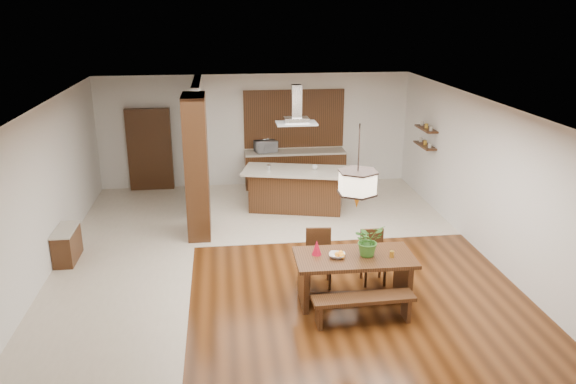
{
  "coord_description": "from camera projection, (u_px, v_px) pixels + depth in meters",
  "views": [
    {
      "loc": [
        -0.9,
        -9.78,
        4.54
      ],
      "look_at": [
        0.3,
        0.0,
        1.25
      ],
      "focal_mm": 35.0,
      "sensor_mm": 36.0,
      "label": 1
    }
  ],
  "objects": [
    {
      "name": "room_shell",
      "position": [
        271.0,
        150.0,
        10.09
      ],
      "size": [
        9.0,
        9.04,
        2.92
      ],
      "color": "#391C0A",
      "rests_on": "ground"
    },
    {
      "name": "tile_hallway",
      "position": [
        125.0,
        262.0,
        10.43
      ],
      "size": [
        2.5,
        9.0,
        0.01
      ],
      "primitive_type": "cube",
      "color": "beige",
      "rests_on": "ground"
    },
    {
      "name": "tile_kitchen",
      "position": [
        315.0,
        207.0,
        13.24
      ],
      "size": [
        5.5,
        4.0,
        0.01
      ],
      "primitive_type": "cube",
      "color": "beige",
      "rests_on": "ground"
    },
    {
      "name": "soffit_band",
      "position": [
        271.0,
        104.0,
        9.83
      ],
      "size": [
        8.0,
        9.0,
        0.02
      ],
      "primitive_type": "cube",
      "color": "#412310",
      "rests_on": "room_shell"
    },
    {
      "name": "partition_pier",
      "position": [
        197.0,
        167.0,
        11.26
      ],
      "size": [
        0.45,
        1.0,
        2.9
      ],
      "primitive_type": "cube",
      "color": "black",
      "rests_on": "ground"
    },
    {
      "name": "partition_stub",
      "position": [
        200.0,
        143.0,
        13.23
      ],
      "size": [
        0.18,
        2.4,
        2.9
      ],
      "primitive_type": "cube",
      "color": "silver",
      "rests_on": "ground"
    },
    {
      "name": "hallway_console",
      "position": [
        67.0,
        245.0,
        10.4
      ],
      "size": [
        0.37,
        0.88,
        0.63
      ],
      "primitive_type": "cube",
      "color": "black",
      "rests_on": "ground"
    },
    {
      "name": "hallway_doorway",
      "position": [
        150.0,
        150.0,
        14.25
      ],
      "size": [
        1.1,
        0.2,
        2.1
      ],
      "primitive_type": "cube",
      "color": "black",
      "rests_on": "ground"
    },
    {
      "name": "rear_counter",
      "position": [
        295.0,
        169.0,
        14.67
      ],
      "size": [
        2.6,
        0.62,
        0.95
      ],
      "color": "black",
      "rests_on": "ground"
    },
    {
      "name": "kitchen_window",
      "position": [
        294.0,
        119.0,
        14.51
      ],
      "size": [
        2.6,
        0.08,
        1.5
      ],
      "primitive_type": "cube",
      "color": "#9C692E",
      "rests_on": "room_shell"
    },
    {
      "name": "shelf_lower",
      "position": [
        425.0,
        145.0,
        13.2
      ],
      "size": [
        0.26,
        0.9,
        0.04
      ],
      "primitive_type": "cube",
      "color": "black",
      "rests_on": "room_shell"
    },
    {
      "name": "shelf_upper",
      "position": [
        426.0,
        129.0,
        13.07
      ],
      "size": [
        0.26,
        0.9,
        0.04
      ],
      "primitive_type": "cube",
      "color": "black",
      "rests_on": "room_shell"
    },
    {
      "name": "dining_table",
      "position": [
        354.0,
        268.0,
        8.91
      ],
      "size": [
        1.89,
        0.97,
        0.78
      ],
      "rotation": [
        0.0,
        0.0,
        -0.01
      ],
      "color": "black",
      "rests_on": "ground"
    },
    {
      "name": "dining_bench",
      "position": [
        363.0,
        310.0,
        8.38
      ],
      "size": [
        1.55,
        0.38,
        0.43
      ],
      "primitive_type": null,
      "rotation": [
        0.0,
        0.0,
        0.03
      ],
      "color": "black",
      "rests_on": "ground"
    },
    {
      "name": "dining_chair_left",
      "position": [
        319.0,
        259.0,
        9.43
      ],
      "size": [
        0.47,
        0.47,
        0.97
      ],
      "primitive_type": null,
      "rotation": [
        0.0,
        0.0,
        -0.1
      ],
      "color": "black",
      "rests_on": "ground"
    },
    {
      "name": "dining_chair_right",
      "position": [
        373.0,
        258.0,
        9.53
      ],
      "size": [
        0.41,
        0.41,
        0.91
      ],
      "primitive_type": null,
      "rotation": [
        0.0,
        0.0,
        -0.02
      ],
      "color": "black",
      "rests_on": "ground"
    },
    {
      "name": "pendant_lantern",
      "position": [
        358.0,
        167.0,
        8.38
      ],
      "size": [
        0.64,
        0.64,
        1.31
      ],
      "primitive_type": null,
      "color": "beige",
      "rests_on": "room_shell"
    },
    {
      "name": "foliage_plant",
      "position": [
        368.0,
        240.0,
        8.79
      ],
      "size": [
        0.58,
        0.55,
        0.52
      ],
      "primitive_type": "imported",
      "rotation": [
        0.0,
        0.0,
        0.4
      ],
      "color": "#366E24",
      "rests_on": "dining_table"
    },
    {
      "name": "fruit_bowl",
      "position": [
        337.0,
        255.0,
        8.78
      ],
      "size": [
        0.31,
        0.31,
        0.06
      ],
      "primitive_type": "imported",
      "rotation": [
        0.0,
        0.0,
        -0.29
      ],
      "color": "beige",
      "rests_on": "dining_table"
    },
    {
      "name": "napkin_cone",
      "position": [
        317.0,
        248.0,
        8.85
      ],
      "size": [
        0.2,
        0.2,
        0.24
      ],
      "primitive_type": "cone",
      "rotation": [
        0.0,
        0.0,
        -0.33
      ],
      "color": "#B90D26",
      "rests_on": "dining_table"
    },
    {
      "name": "gold_ornament",
      "position": [
        392.0,
        254.0,
        8.78
      ],
      "size": [
        0.08,
        0.08,
        0.1
      ],
      "primitive_type": "cylinder",
      "rotation": [
        0.0,
        0.0,
        -0.05
      ],
      "color": "gold",
      "rests_on": "dining_table"
    },
    {
      "name": "kitchen_island",
      "position": [
        296.0,
        189.0,
        12.92
      ],
      "size": [
        2.58,
        1.6,
        0.99
      ],
      "rotation": [
        0.0,
        0.0,
        -0.25
      ],
      "color": "black",
      "rests_on": "ground"
    },
    {
      "name": "range_hood",
      "position": [
        296.0,
        105.0,
        12.3
      ],
      "size": [
        0.9,
        0.55,
        0.87
      ],
      "primitive_type": null,
      "color": "silver",
      "rests_on": "room_shell"
    },
    {
      "name": "island_cup",
      "position": [
        315.0,
        167.0,
        12.73
      ],
      "size": [
        0.16,
        0.16,
        0.1
      ],
      "primitive_type": "imported",
      "rotation": [
        0.0,
        0.0,
        -0.25
      ],
      "color": "silver",
      "rests_on": "kitchen_island"
    },
    {
      "name": "microwave",
      "position": [
        266.0,
        146.0,
        14.37
      ],
      "size": [
        0.62,
        0.51,
        0.3
      ],
      "primitive_type": "imported",
      "rotation": [
        0.0,
        0.0,
        0.31
      ],
      "color": "silver",
      "rests_on": "rear_counter"
    }
  ]
}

